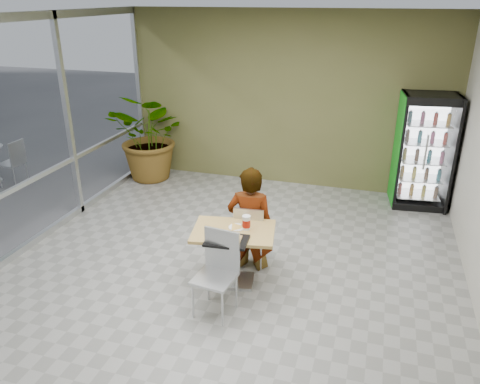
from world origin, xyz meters
name	(u,v)px	position (x,y,z in m)	size (l,w,h in m)	color
ground	(227,276)	(0.00, 0.00, 0.00)	(7.00, 7.00, 0.00)	gray
room_envelope	(225,161)	(0.00, 0.00, 1.60)	(6.00, 7.00, 3.20)	#B8B6A6
storefront_frame	(15,140)	(-3.00, 0.00, 1.60)	(0.10, 7.00, 3.20)	#B8BABD
dining_table	(234,245)	(0.13, -0.10, 0.54)	(1.10, 0.86, 0.75)	tan
chair_far	(250,232)	(0.22, 0.33, 0.52)	(0.42, 0.42, 0.89)	#B8BABD
chair_near	(218,265)	(0.13, -0.65, 0.57)	(0.48, 0.49, 0.98)	#B8BABD
seated_woman	(250,228)	(0.21, 0.38, 0.55)	(0.63, 0.41, 1.71)	black
pizza_plate	(237,227)	(0.15, -0.03, 0.77)	(0.28, 0.28, 0.03)	white
soda_cup	(246,223)	(0.27, -0.03, 0.84)	(0.10, 0.10, 0.18)	white
napkin_stack	(211,236)	(-0.07, -0.34, 0.76)	(0.14, 0.14, 0.02)	white
cafeteria_tray	(227,241)	(0.14, -0.41, 0.76)	(0.49, 0.36, 0.03)	black
beverage_fridge	(423,152)	(2.46, 3.14, 0.97)	(0.96, 0.78, 1.94)	black
potted_plant	(152,136)	(-2.49, 2.94, 0.87)	(1.56, 1.35, 1.74)	#2C6F2C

